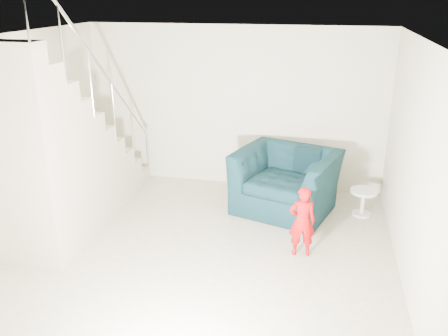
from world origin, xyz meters
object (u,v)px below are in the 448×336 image
(side_table, at_px, (363,198))
(staircase, at_px, (60,166))
(toddler, at_px, (302,221))
(armchair, at_px, (286,181))

(side_table, height_order, staircase, staircase)
(staircase, bearing_deg, toddler, -0.50)
(side_table, xyz_separation_m, staircase, (-4.14, -1.33, 0.68))
(side_table, bearing_deg, armchair, -178.25)
(side_table, bearing_deg, staircase, -162.21)
(armchair, distance_m, side_table, 1.18)
(toddler, xyz_separation_m, staircase, (-3.30, 0.03, 0.48))
(toddler, bearing_deg, armchair, -87.07)
(armchair, bearing_deg, side_table, 19.04)
(armchair, relative_size, toddler, 1.53)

